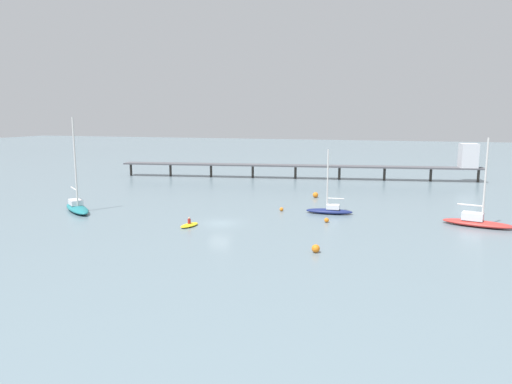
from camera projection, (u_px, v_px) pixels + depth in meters
name	position (u px, v px, depth m)	size (l,w,h in m)	color
ground_plane	(220.00, 223.00, 56.76)	(400.00, 400.00, 0.00)	slate
pier	(358.00, 162.00, 94.44)	(72.50, 14.03, 7.47)	#4C4C51
sailboat_teal	(77.00, 206.00, 63.68)	(7.92, 7.17, 12.58)	#1E727A
sailboat_red	(477.00, 221.00, 55.11)	(8.23, 4.29, 10.33)	red
sailboat_navy	(330.00, 209.00, 62.16)	(6.19, 2.09, 8.47)	navy
dinghy_yellow	(189.00, 225.00, 55.06)	(1.88, 3.02, 1.14)	yellow
mooring_buoy_mid	(327.00, 220.00, 57.14)	(0.58, 0.58, 0.58)	orange
mooring_buoy_outer	(315.00, 195.00, 74.35)	(0.86, 0.86, 0.86)	orange
mooring_buoy_inner	(316.00, 249.00, 44.58)	(0.78, 0.78, 0.78)	orange
mooring_buoy_near	(281.00, 209.00, 63.87)	(0.52, 0.52, 0.52)	orange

